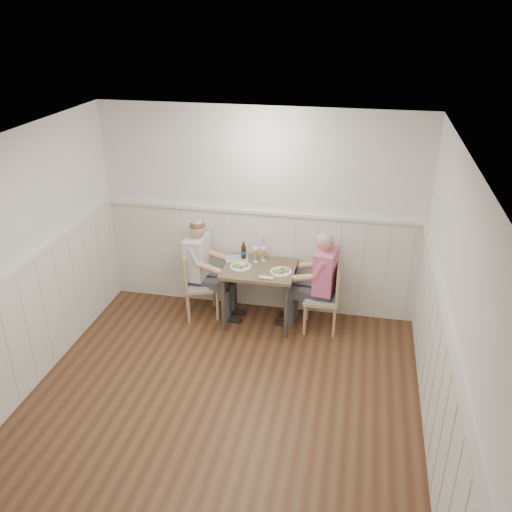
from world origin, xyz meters
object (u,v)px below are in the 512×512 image
Objects in this scene: chair_right at (326,295)px; beer_bottle at (244,251)px; diner_cream at (201,275)px; man_in_pink at (321,289)px; grass_vase at (262,248)px; chair_left at (196,281)px; dining_table at (259,276)px.

chair_right is 1.14m from beer_bottle.
chair_right is 0.66× the size of diner_cream.
man_in_pink is 1.06m from beer_bottle.
chair_right is 0.98m from grass_vase.
diner_cream is 4.00× the size of grass_vase.
man_in_pink is (1.56, 0.01, 0.06)m from chair_left.
dining_table is 0.36m from grass_vase.
beer_bottle is 0.69× the size of grass_vase.
chair_right is 1.57m from diner_cream.
dining_table is 0.67× the size of man_in_pink.
grass_vase is at bearing 18.61° from chair_left.
beer_bottle is at bearing 168.20° from man_in_pink.
chair_left is at bearing -158.51° from beer_bottle.
diner_cream reaches higher than dining_table.
grass_vase is at bearing 94.81° from dining_table.
diner_cream is at bearing 178.35° from chair_right.
man_in_pink is at bearing -11.80° from beer_bottle.
beer_bottle is at bearing 138.83° from dining_table.
dining_table is at bearing -85.19° from grass_vase.
beer_bottle reaches higher than dining_table.
chair_left is 0.71m from beer_bottle.
grass_vase reaches higher than beer_bottle.
grass_vase is (0.78, 0.26, 0.41)m from chair_left.
dining_table is 2.63× the size of grass_vase.
beer_bottle reaches higher than chair_left.
grass_vase is (-0.84, 0.26, 0.43)m from chair_right.
chair_right is at bearing -8.38° from man_in_pink.
grass_vase is at bearing 16.24° from diner_cream.
chair_left is 0.68× the size of diner_cream.
dining_table is at bearing -179.77° from man_in_pink.
diner_cream is at bearing -161.52° from beer_bottle.
diner_cream is at bearing 45.98° from chair_left.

